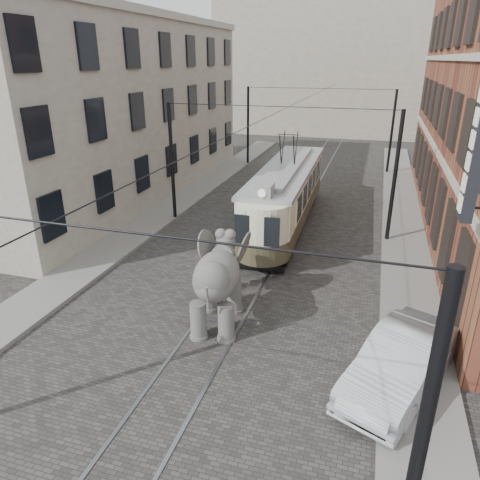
% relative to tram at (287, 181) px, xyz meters
% --- Properties ---
extents(ground, '(120.00, 120.00, 0.00)m').
position_rel_tram_xyz_m(ground, '(-0.20, -6.91, -2.31)').
color(ground, '#423F3D').
extents(tram_rails, '(1.54, 80.00, 0.02)m').
position_rel_tram_xyz_m(tram_rails, '(-0.20, -6.91, -2.30)').
color(tram_rails, slate).
rests_on(tram_rails, ground).
extents(sidewalk_right, '(2.00, 60.00, 0.15)m').
position_rel_tram_xyz_m(sidewalk_right, '(5.80, -6.91, -2.24)').
color(sidewalk_right, slate).
rests_on(sidewalk_right, ground).
extents(sidewalk_left, '(2.00, 60.00, 0.15)m').
position_rel_tram_xyz_m(sidewalk_left, '(-6.70, -6.91, -2.24)').
color(sidewalk_left, slate).
rests_on(sidewalk_left, ground).
extents(stucco_building, '(7.00, 24.00, 10.00)m').
position_rel_tram_xyz_m(stucco_building, '(-11.20, 3.09, 2.69)').
color(stucco_building, gray).
rests_on(stucco_building, ground).
extents(distant_block, '(28.00, 10.00, 14.00)m').
position_rel_tram_xyz_m(distant_block, '(-0.20, 33.09, 4.69)').
color(distant_block, gray).
rests_on(distant_block, ground).
extents(catenary, '(11.00, 30.20, 6.00)m').
position_rel_tram_xyz_m(catenary, '(-0.40, -1.91, 0.69)').
color(catenary, black).
rests_on(catenary, ground).
extents(tram, '(2.68, 11.72, 4.63)m').
position_rel_tram_xyz_m(tram, '(0.00, 0.00, 0.00)').
color(tram, '#EEEAC0').
rests_on(tram, ground).
extents(elephant, '(3.06, 4.68, 2.67)m').
position_rel_tram_xyz_m(elephant, '(-0.21, -9.81, -0.98)').
color(elephant, '#5C5955').
rests_on(elephant, ground).
extents(parked_car, '(3.33, 4.92, 1.53)m').
position_rel_tram_xyz_m(parked_car, '(5.30, -11.28, -1.55)').
color(parked_car, '#ABACB0').
rests_on(parked_car, ground).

